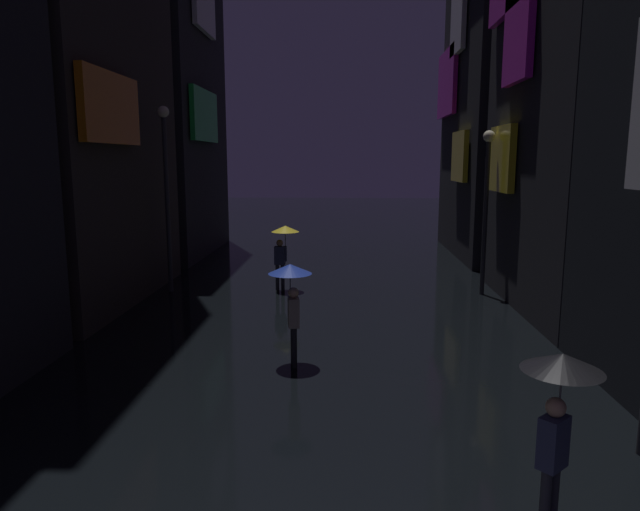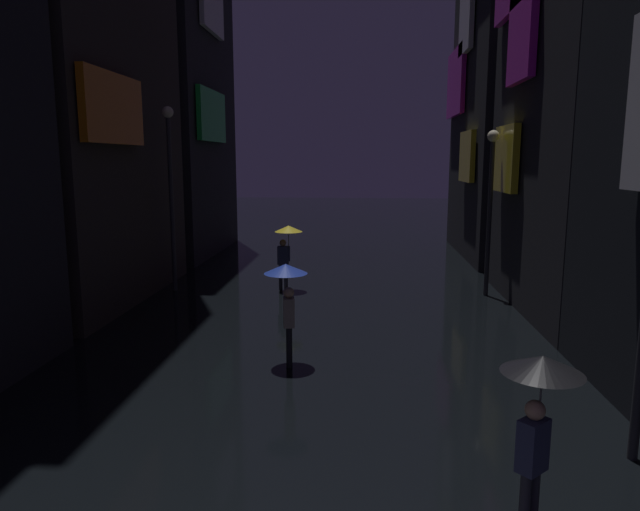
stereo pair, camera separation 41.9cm
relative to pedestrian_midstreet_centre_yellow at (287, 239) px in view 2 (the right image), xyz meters
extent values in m
cube|color=orange|center=(-4.00, -3.52, 3.86)|extent=(0.20, 3.40, 1.79)
cube|color=#232328|center=(-6.15, 7.38, 8.47)|extent=(4.00, 7.86, 20.27)
cube|color=#26E54C|center=(-4.00, 6.23, 4.38)|extent=(0.20, 3.95, 2.14)
cube|color=white|center=(-4.00, 6.78, 9.02)|extent=(0.20, 3.21, 2.35)
cube|color=#232328|center=(8.85, -1.74, 6.52)|extent=(4.00, 7.63, 16.37)
cube|color=yellow|center=(6.70, -0.60, 2.58)|extent=(0.20, 2.20, 1.97)
cube|color=#F226D8|center=(6.70, -1.60, 5.90)|extent=(0.20, 2.29, 2.49)
cube|color=black|center=(8.85, 7.64, 6.69)|extent=(4.00, 8.38, 16.72)
cube|color=yellow|center=(6.70, 6.00, 2.68)|extent=(0.20, 2.56, 2.06)
cube|color=#F226D8|center=(6.70, 9.72, 6.07)|extent=(0.20, 4.15, 3.03)
cube|color=white|center=(6.70, 7.49, 8.58)|extent=(0.20, 2.55, 3.15)
cylinder|color=#2D2D38|center=(-0.21, -0.02, -1.24)|extent=(0.12, 0.12, 0.85)
cylinder|color=#2D2D38|center=(-0.03, -0.03, -1.24)|extent=(0.12, 0.12, 0.85)
cube|color=#333859|center=(-0.12, -0.03, -0.52)|extent=(0.35, 0.24, 0.60)
sphere|color=#9E7051|center=(-0.12, -0.03, -0.11)|extent=(0.22, 0.22, 0.22)
cylinder|color=#333859|center=(0.06, 0.01, -0.47)|extent=(0.09, 0.09, 0.50)
cylinder|color=slate|center=(0.06, 0.01, -0.13)|extent=(0.02, 0.02, 0.77)
cone|color=yellow|center=(0.06, 0.01, 0.35)|extent=(0.90, 0.90, 0.20)
cylinder|color=#2D2D38|center=(4.28, -12.29, -1.24)|extent=(0.12, 0.12, 0.85)
cylinder|color=#2D2D38|center=(4.41, -12.17, -1.24)|extent=(0.12, 0.12, 0.85)
cube|color=#333859|center=(4.34, -12.23, -0.52)|extent=(0.40, 0.39, 0.60)
sphere|color=tan|center=(4.34, -12.23, -0.11)|extent=(0.22, 0.22, 0.22)
cylinder|color=#333859|center=(4.44, -12.07, -0.47)|extent=(0.09, 0.09, 0.50)
cylinder|color=slate|center=(4.44, -12.07, -0.13)|extent=(0.02, 0.02, 0.77)
cone|color=black|center=(4.44, -12.07, 0.35)|extent=(0.90, 0.90, 0.20)
cylinder|color=black|center=(0.99, -7.05, -1.24)|extent=(0.12, 0.12, 0.85)
cylinder|color=black|center=(0.96, -6.87, -1.24)|extent=(0.12, 0.12, 0.85)
cube|color=gray|center=(0.97, -6.96, -0.52)|extent=(0.28, 0.37, 0.60)
sphere|color=tan|center=(0.97, -6.96, -0.11)|extent=(0.22, 0.22, 0.22)
cylinder|color=gray|center=(0.89, -6.79, -0.47)|extent=(0.09, 0.09, 0.50)
cylinder|color=slate|center=(0.89, -6.79, -0.13)|extent=(0.02, 0.02, 0.77)
cone|color=#263FB2|center=(0.89, -6.79, 0.35)|extent=(0.90, 0.90, 0.20)
cylinder|color=#2D2D33|center=(-3.65, -0.38, 1.08)|extent=(0.14, 0.14, 5.51)
sphere|color=#F9EFCC|center=(-3.65, -0.38, 4.02)|extent=(0.36, 0.36, 0.36)
cylinder|color=#2D2D33|center=(6.35, -0.32, 0.70)|extent=(0.14, 0.14, 4.75)
sphere|color=#F9EFCC|center=(6.35, -0.32, 3.26)|extent=(0.36, 0.36, 0.36)
camera|label=1|loc=(2.04, -18.21, 2.57)|focal=32.00mm
camera|label=2|loc=(2.46, -18.18, 2.57)|focal=32.00mm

